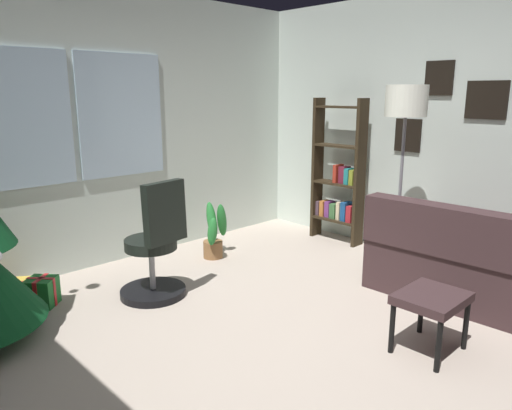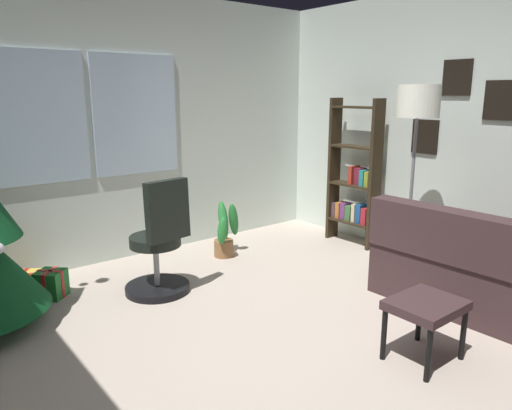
{
  "view_description": "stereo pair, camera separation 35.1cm",
  "coord_description": "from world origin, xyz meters",
  "px_view_note": "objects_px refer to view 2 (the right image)",
  "views": [
    {
      "loc": [
        -2.29,
        -1.9,
        1.72
      ],
      "look_at": [
        0.28,
        0.75,
        0.85
      ],
      "focal_mm": 33.69,
      "sensor_mm": 36.0,
      "label": 1
    },
    {
      "loc": [
        -2.03,
        -2.13,
        1.72
      ],
      "look_at": [
        0.28,
        0.75,
        0.85
      ],
      "focal_mm": 33.69,
      "sensor_mm": 36.0,
      "label": 2
    }
  ],
  "objects_px": {
    "gift_box_gold": "(22,282)",
    "office_chair": "(160,250)",
    "potted_plant": "(226,233)",
    "gift_box_red": "(5,291)",
    "footstool": "(426,310)",
    "floor_lamp": "(417,114)",
    "gift_box_green": "(51,284)",
    "bookshelf": "(354,181)"
  },
  "relations": [
    {
      "from": "gift_box_gold",
      "to": "office_chair",
      "type": "height_order",
      "value": "office_chair"
    },
    {
      "from": "office_chair",
      "to": "potted_plant",
      "type": "xyz_separation_m",
      "value": [
        1.01,
        0.46,
        -0.15
      ]
    },
    {
      "from": "gift_box_red",
      "to": "gift_box_gold",
      "type": "relative_size",
      "value": 1.1
    },
    {
      "from": "footstool",
      "to": "floor_lamp",
      "type": "xyz_separation_m",
      "value": [
        1.14,
        0.91,
        1.17
      ]
    },
    {
      "from": "footstool",
      "to": "gift_box_gold",
      "type": "distance_m",
      "value": 3.38
    },
    {
      "from": "footstool",
      "to": "gift_box_green",
      "type": "xyz_separation_m",
      "value": [
        -1.61,
        2.55,
        -0.23
      ]
    },
    {
      "from": "gift_box_red",
      "to": "bookshelf",
      "type": "relative_size",
      "value": 0.27
    },
    {
      "from": "footstool",
      "to": "gift_box_green",
      "type": "height_order",
      "value": "footstool"
    },
    {
      "from": "gift_box_green",
      "to": "bookshelf",
      "type": "xyz_separation_m",
      "value": [
        3.2,
        -0.6,
        0.61
      ]
    },
    {
      "from": "footstool",
      "to": "gift_box_gold",
      "type": "height_order",
      "value": "footstool"
    },
    {
      "from": "gift_box_green",
      "to": "potted_plant",
      "type": "xyz_separation_m",
      "value": [
        1.79,
        -0.05,
        0.13
      ]
    },
    {
      "from": "footstool",
      "to": "gift_box_green",
      "type": "bearing_deg",
      "value": 122.27
    },
    {
      "from": "office_chair",
      "to": "potted_plant",
      "type": "bearing_deg",
      "value": 24.56
    },
    {
      "from": "office_chair",
      "to": "bookshelf",
      "type": "xyz_separation_m",
      "value": [
        2.42,
        -0.08,
        0.33
      ]
    },
    {
      "from": "gift_box_gold",
      "to": "bookshelf",
      "type": "xyz_separation_m",
      "value": [
        3.36,
        -0.92,
        0.66
      ]
    },
    {
      "from": "gift_box_gold",
      "to": "bookshelf",
      "type": "height_order",
      "value": "bookshelf"
    },
    {
      "from": "bookshelf",
      "to": "potted_plant",
      "type": "relative_size",
      "value": 2.79
    },
    {
      "from": "gift_box_gold",
      "to": "floor_lamp",
      "type": "bearing_deg",
      "value": -33.94
    },
    {
      "from": "gift_box_gold",
      "to": "bookshelf",
      "type": "bearing_deg",
      "value": -15.28
    },
    {
      "from": "bookshelf",
      "to": "floor_lamp",
      "type": "xyz_separation_m",
      "value": [
        -0.45,
        -1.04,
        0.79
      ]
    },
    {
      "from": "gift_box_red",
      "to": "gift_box_green",
      "type": "bearing_deg",
      "value": -30.89
    },
    {
      "from": "gift_box_gold",
      "to": "footstool",
      "type": "bearing_deg",
      "value": -58.34
    },
    {
      "from": "bookshelf",
      "to": "floor_lamp",
      "type": "distance_m",
      "value": 1.38
    },
    {
      "from": "gift_box_gold",
      "to": "potted_plant",
      "type": "relative_size",
      "value": 0.7
    },
    {
      "from": "gift_box_gold",
      "to": "bookshelf",
      "type": "distance_m",
      "value": 3.54
    },
    {
      "from": "potted_plant",
      "to": "office_chair",
      "type": "bearing_deg",
      "value": -155.44
    },
    {
      "from": "gift_box_gold",
      "to": "potted_plant",
      "type": "xyz_separation_m",
      "value": [
        1.95,
        -0.37,
        0.18
      ]
    },
    {
      "from": "gift_box_green",
      "to": "floor_lamp",
      "type": "xyz_separation_m",
      "value": [
        2.75,
        -1.63,
        1.41
      ]
    },
    {
      "from": "gift_box_gold",
      "to": "potted_plant",
      "type": "height_order",
      "value": "potted_plant"
    },
    {
      "from": "footstool",
      "to": "gift_box_green",
      "type": "distance_m",
      "value": 3.02
    },
    {
      "from": "bookshelf",
      "to": "office_chair",
      "type": "bearing_deg",
      "value": 178.06
    },
    {
      "from": "footstool",
      "to": "office_chair",
      "type": "relative_size",
      "value": 0.45
    },
    {
      "from": "floor_lamp",
      "to": "potted_plant",
      "type": "relative_size",
      "value": 3.01
    },
    {
      "from": "gift_box_green",
      "to": "gift_box_gold",
      "type": "bearing_deg",
      "value": 116.46
    },
    {
      "from": "gift_box_gold",
      "to": "floor_lamp",
      "type": "xyz_separation_m",
      "value": [
        2.91,
        -1.96,
        1.45
      ]
    },
    {
      "from": "footstool",
      "to": "gift_box_red",
      "type": "height_order",
      "value": "footstool"
    },
    {
      "from": "floor_lamp",
      "to": "gift_box_red",
      "type": "bearing_deg",
      "value": 149.22
    },
    {
      "from": "gift_box_red",
      "to": "footstool",
      "type": "bearing_deg",
      "value": -54.79
    },
    {
      "from": "potted_plant",
      "to": "gift_box_red",
      "type": "bearing_deg",
      "value": 173.33
    },
    {
      "from": "gift_box_gold",
      "to": "floor_lamp",
      "type": "height_order",
      "value": "floor_lamp"
    },
    {
      "from": "gift_box_red",
      "to": "gift_box_green",
      "type": "xyz_separation_m",
      "value": [
        0.33,
        -0.2,
        0.04
      ]
    },
    {
      "from": "gift_box_red",
      "to": "potted_plant",
      "type": "height_order",
      "value": "potted_plant"
    }
  ]
}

